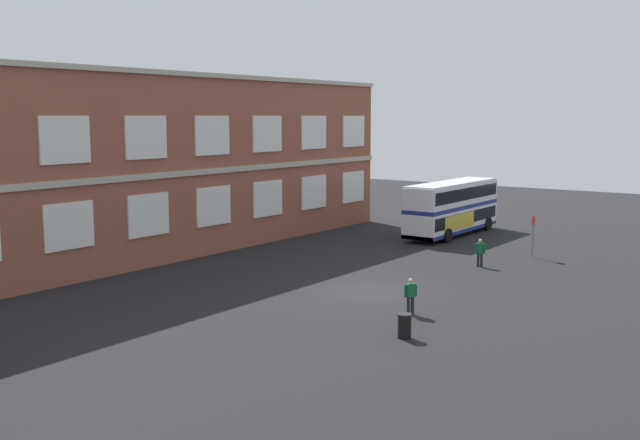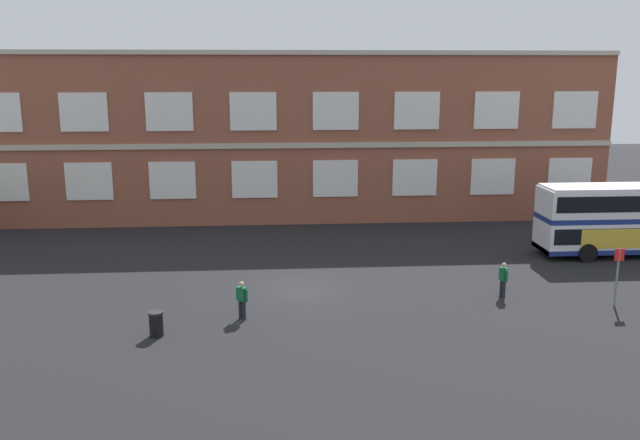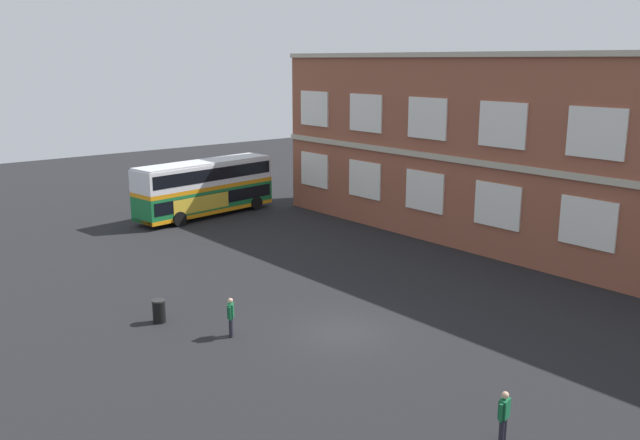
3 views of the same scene
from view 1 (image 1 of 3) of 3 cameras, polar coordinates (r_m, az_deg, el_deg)
name	(u,v)px [view 1 (image 1 of 3)]	position (r m, az deg, el deg)	size (l,w,h in m)	color
ground_plane	(337,287)	(39.89, 1.34, -5.14)	(120.00, 120.00, 0.00)	black
brick_terminal_building	(138,167)	(50.01, -13.71, 3.93)	(44.07, 8.19, 11.74)	brown
double_decker_middle	(452,207)	(57.66, 10.04, 0.97)	(11.01, 2.89, 4.07)	silver
waiting_passenger	(480,252)	(46.01, 12.10, -2.37)	(0.33, 0.64, 1.70)	black
second_passenger	(411,295)	(34.52, 6.92, -5.67)	(0.56, 0.48, 1.70)	black
bus_stand_flag	(533,233)	(49.64, 15.93, -0.93)	(0.44, 0.10, 2.70)	slate
station_litter_bin	(404,326)	(31.02, 6.46, -8.02)	(0.60, 0.60, 1.03)	black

